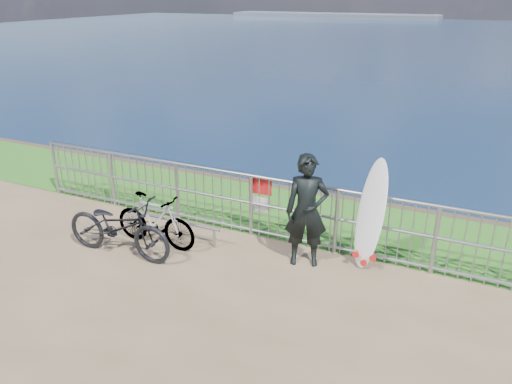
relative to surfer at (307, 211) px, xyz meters
The scene contains 8 objects.
grass_strip 1.95m from the surfer, 112.75° to the left, with size 120.00×120.00×0.00m, color #25621B.
seascape 153.07m from the surfer, 106.88° to the left, with size 260.00×260.00×5.00m.
railing 0.89m from the surfer, 142.40° to the left, with size 10.06×0.10×1.13m.
surfer is the anchor object (origin of this frame).
surfboard 0.96m from the surfer, 21.26° to the left, with size 0.56×0.52×1.72m.
bicycle_near 2.98m from the surfer, 159.63° to the right, with size 0.66×1.90×1.00m, color black.
bicycle_far 2.53m from the surfer, 168.19° to the right, with size 0.43×1.52×0.91m, color black.
bike_rack 2.36m from the surfer, behind, with size 1.72×0.05×0.36m.
Camera 1 is at (2.90, -5.42, 3.98)m, focal length 35.00 mm.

